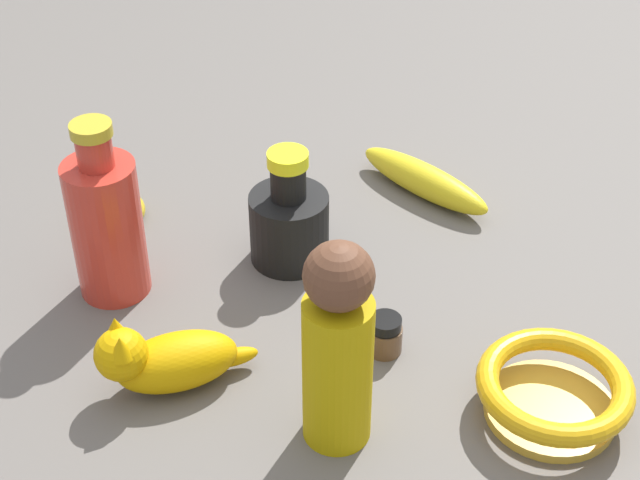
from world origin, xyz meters
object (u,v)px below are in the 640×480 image
person_figure_adult (338,347)px  bangle (111,211)px  nail_polish_jar (385,335)px  bottle_short (289,221)px  cat_figurine (163,359)px  bottle_tall (106,224)px  bowl (554,391)px  banana (424,180)px

person_figure_adult → bangle: size_ratio=2.61×
nail_polish_jar → bottle_short: size_ratio=0.30×
person_figure_adult → cat_figurine: bearing=-124.7°
bottle_tall → bangle: bearing=177.1°
cat_figurine → bangle: 0.30m
cat_figurine → person_figure_adult: size_ratio=0.73×
bowl → cat_figurine: bearing=-110.6°
bottle_short → bowl: bearing=31.4°
banana → bangle: (-0.05, -0.38, -0.01)m
banana → person_figure_adult: person_figure_adult is taller
nail_polish_jar → bottle_short: bottle_short is taller
cat_figurine → banana: bearing=125.0°
banana → bowl: size_ratio=1.32×
banana → bangle: 0.38m
cat_figurine → person_figure_adult: bearing=55.3°
cat_figurine → nail_polish_jar: (0.01, 0.22, -0.01)m
banana → bangle: banana is taller
nail_polish_jar → bottle_short: (-0.17, -0.06, 0.03)m
bowl → nail_polish_jar: bearing=-134.6°
bowl → bottle_short: bearing=-148.6°
cat_figurine → nail_polish_jar: 0.22m
banana → cat_figurine: (0.25, -0.35, 0.01)m
bangle → cat_figurine: bearing=5.2°
nail_polish_jar → bottle_tall: 0.31m
nail_polish_jar → bangle: bearing=-140.7°
bottle_tall → person_figure_adult: (0.26, 0.18, 0.02)m
bowl → bottle_tall: bottle_tall is taller
cat_figurine → bottle_short: (-0.17, 0.16, 0.01)m
nail_polish_jar → bowl: bowl is taller
nail_polish_jar → person_figure_adult: bearing=-39.4°
person_figure_adult → banana: bearing=148.9°
cat_figurine → bottle_short: size_ratio=1.13×
bottle_tall → person_figure_adult: 0.32m
bottle_tall → person_figure_adult: bearing=34.0°
banana → nail_polish_jar: same height
banana → bottle_tall: bearing=-108.3°
nail_polish_jar → person_figure_adult: person_figure_adult is taller
bottle_short → banana: bearing=113.0°
bowl → bottle_short: bottle_short is taller
cat_figurine → bangle: size_ratio=1.90×
bowl → person_figure_adult: (-0.03, -0.20, 0.08)m
banana → nail_polish_jar: 0.29m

